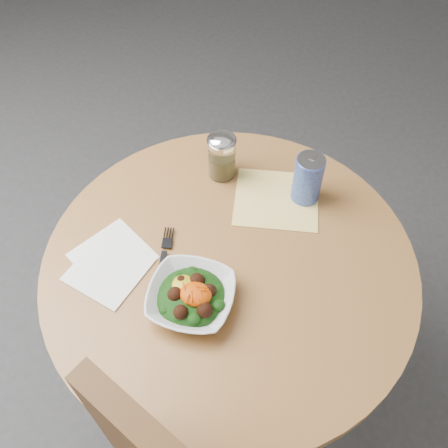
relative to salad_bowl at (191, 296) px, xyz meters
name	(u,v)px	position (x,y,z in m)	size (l,w,h in m)	color
ground	(228,375)	(0.05, 0.13, -0.78)	(6.00, 6.00, 0.00)	#303032
table	(229,300)	(0.05, 0.13, -0.22)	(0.90, 0.90, 0.75)	black
cloth_napkin	(276,199)	(0.12, 0.35, -0.03)	(0.22, 0.20, 0.00)	#F7B60D
paper_napkins	(111,263)	(-0.22, 0.05, -0.02)	(0.22, 0.25, 0.00)	white
salad_bowl	(191,296)	(0.00, 0.00, 0.00)	(0.20, 0.20, 0.07)	silver
fork	(164,258)	(-0.10, 0.09, -0.02)	(0.06, 0.20, 0.00)	black
spice_shaker	(222,156)	(-0.04, 0.40, 0.04)	(0.08, 0.08, 0.14)	silver
beverage_can	(308,179)	(0.19, 0.38, 0.04)	(0.07, 0.07, 0.14)	#0D1A98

